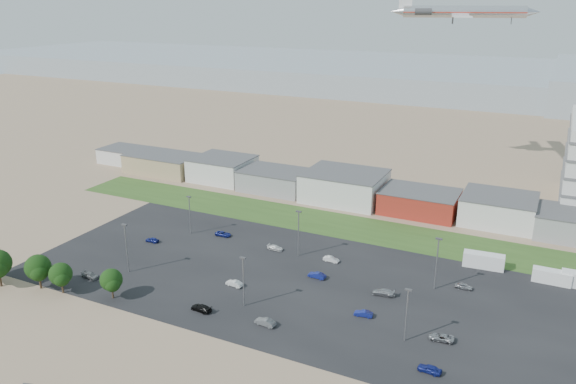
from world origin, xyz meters
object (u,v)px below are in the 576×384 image
Objects in this scene: parked_car_6 at (275,248)px; parked_car_8 at (464,286)px; parked_car_9 at (223,234)px; parked_car_12 at (383,292)px; parked_car_7 at (317,275)px; parked_car_10 at (90,275)px; box_trailer_a at (484,261)px; parked_car_3 at (201,308)px; parked_car_13 at (265,322)px; parked_car_4 at (234,283)px; parked_car_0 at (441,337)px; parked_car_2 at (430,369)px; parked_car_11 at (331,259)px; parked_car_5 at (152,240)px; airliner at (464,12)px; parked_car_1 at (363,313)px.

parked_car_8 is at bearing -89.77° from parked_car_6.
parked_car_9 reaches higher than parked_car_6.
parked_car_12 is at bearing -108.13° from parked_car_6.
parked_car_7 reaches higher than parked_car_10.
box_trailer_a reaches higher than parked_car_7.
parked_car_7 reaches higher than parked_car_3.
parked_car_7 is at bearing -178.00° from parked_car_13.
parked_car_4 is at bearing -145.01° from parked_car_9.
parked_car_13 is (12.45, -9.98, 0.04)m from parked_car_4.
parked_car_9 is at bearing -105.07° from parked_car_7.
parked_car_2 reaches higher than parked_car_0.
parked_car_2 reaches higher than parked_car_3.
box_trailer_a is 41.50m from parked_car_2.
parked_car_11 is at bearing 151.22° from parked_car_4.
parked_car_8 is at bearing 131.78° from parked_car_3.
box_trailer_a is at bearing 104.77° from parked_car_5.
parked_car_6 is 30.18m from parked_car_12.
parked_car_8 is at bearing -104.63° from box_trailer_a.
parked_car_10 reaches higher than parked_car_11.
parked_car_4 reaches higher than parked_car_6.
parked_car_10 is 41.19m from parked_car_13.
parked_car_3 is (-24.01, -109.72, -50.80)m from airliner.
parked_car_12 is at bearing -133.86° from parked_car_0.
parked_car_3 is 1.09× the size of parked_car_13.
parked_car_0 is at bearing 112.34° from parked_car_13.
airliner is at bearing 174.05° from parked_car_3.
parked_car_1 is 29.97m from parked_car_3.
parked_car_13 is (-1.16, -20.51, 0.02)m from parked_car_7.
parked_car_6 is (-23.99, -79.76, -50.88)m from airliner.
parked_car_8 is 57.56m from parked_car_9.
parked_car_5 is at bearing 126.20° from parked_car_9.
parked_car_0 reaches higher than parked_car_6.
parked_car_12 is at bearing -131.07° from box_trailer_a.
parked_car_10 is at bearing -85.42° from parked_car_2.
parked_car_9 is (-15.17, 1.58, 0.01)m from parked_car_6.
parked_car_2 is 42.22m from parked_car_3.
parked_car_8 is (0.18, 29.74, -0.05)m from parked_car_2.
parked_car_9 is (-59.65, -10.26, -1.04)m from box_trailer_a.
parked_car_6 is (-0.50, 19.03, -0.06)m from parked_car_4.
parked_car_0 is 1.12× the size of parked_car_6.
parked_car_7 is 29.56m from parked_car_8.
parked_car_2 is at bearing 94.12° from parked_car_13.
parked_car_3 is 1.12× the size of parked_car_7.
box_trailer_a is 32.81m from parked_car_11.
parked_car_9 is 45.20m from parked_car_12.
parked_car_1 is 1.02× the size of parked_car_5.
parked_car_11 is at bearing -128.22° from parked_car_12.
parked_car_5 is 0.88× the size of parked_car_7.
airliner is 12.04× the size of parked_car_4.
parked_car_8 is 16.70m from parked_car_12.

